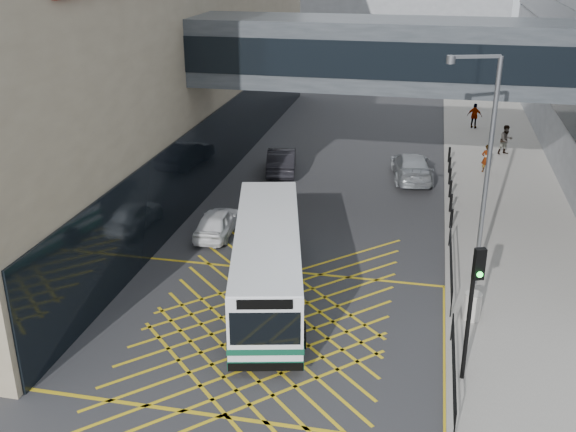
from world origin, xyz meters
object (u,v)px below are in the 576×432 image
Objects in this scene: car_white at (217,222)px; pedestrian_a at (486,158)px; street_lamp at (483,161)px; car_dark at (282,160)px; litter_bin at (472,306)px; car_silver at (412,166)px; traffic_light at (473,296)px; pedestrian_b at (506,140)px; bus at (268,260)px; pedestrian_c at (475,116)px.

car_white is 2.51× the size of pedestrian_a.
car_white is at bearing 148.67° from street_lamp.
car_dark reaches higher than litter_bin.
car_dark is 7.24m from car_silver.
traffic_light is at bearing 137.38° from car_white.
litter_bin is (10.79, -5.37, 0.03)m from car_white.
pedestrian_b is at bearing -142.97° from car_silver.
car_white is 0.46× the size of street_lamp.
car_silver reaches higher than car_white.
car_silver is at bearing 75.57° from traffic_light.
street_lamp is 5.45× the size of pedestrian_a.
pedestrian_a is at bearing 179.84° from car_dark.
car_dark is 17.62m from litter_bin.
car_silver is 4.99× the size of litter_bin.
street_lamp is (7.29, 2.28, 3.52)m from bus.
pedestrian_a is (1.37, 16.56, 0.29)m from litter_bin.
car_dark is 11.44m from pedestrian_a.
traffic_light reaches higher than litter_bin.
pedestrian_b reaches higher than car_silver.
litter_bin is (-0.04, -2.62, -4.37)m from street_lamp.
pedestrian_a is (1.72, 20.19, -2.04)m from traffic_light.
car_white is at bearing 74.36° from car_dark.
car_white is 0.86× the size of car_dark.
pedestrian_c is (-1.58, 5.95, -0.04)m from pedestrian_b.
pedestrian_b is at bearing 82.37° from litter_bin.
car_dark is at bearing 87.69° from bus.
car_white is at bearing 76.06° from pedestrian_c.
pedestrian_a is at bearing 107.17° from pedestrian_c.
car_silver is at bearing -164.01° from pedestrian_b.
pedestrian_c is (11.04, 11.67, 0.30)m from car_dark.
traffic_light is 6.58m from street_lamp.
pedestrian_c is at bearing 59.22° from bus.
litter_bin is at bearing -107.85° from street_lamp.
car_dark is at bearing 62.39° from pedestrian_c.
car_dark is 20.68m from traffic_light.
traffic_light is at bearing -126.39° from pedestrian_b.
pedestrian_b is at bearing 64.32° from street_lamp.
street_lamp is 4.79× the size of pedestrian_b.
pedestrian_c is at bearing 87.51° from litter_bin.
pedestrian_b is (3.07, 23.93, -1.93)m from traffic_light.
pedestrian_a is (4.03, 1.66, 0.18)m from car_silver.
car_white is 0.91× the size of traffic_light.
car_white is 2.21× the size of pedestrian_b.
bus is at bearing 123.20° from car_white.
bus is 22.32m from pedestrian_b.
car_dark is at bearing 175.29° from pedestrian_b.
car_white is 12.05m from litter_bin.
pedestrian_c reaches higher than car_silver.
bus is 2.08× the size of car_silver.
pedestrian_b is at bearing -127.88° from pedestrian_a.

